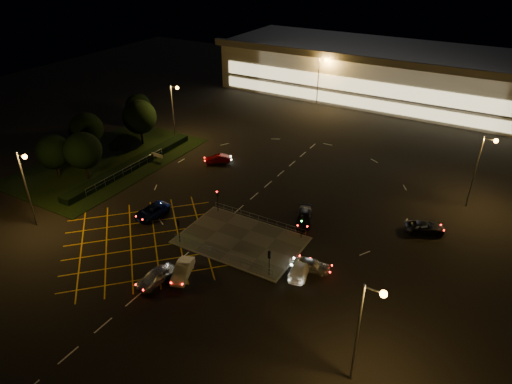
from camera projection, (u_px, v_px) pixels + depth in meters
The scene contains 27 objects.
ground at pixel (236, 228), 56.70m from camera, with size 180.00×180.00×0.00m, color black.
pedestrian_island at pixel (241, 240), 54.29m from camera, with size 14.00×9.00×0.12m, color #4C4944.
grass_verge at pixel (109, 161), 73.43m from camera, with size 18.00×30.00×0.08m, color black.
hedge at pixel (132, 165), 71.02m from camera, with size 2.00×26.00×1.00m, color black.
supermarket at pixel (385, 72), 100.78m from camera, with size 72.00×26.50×10.50m.
streetlight_sw at pixel (26, 180), 53.85m from camera, with size 1.78×0.56×10.03m.
streetlight_se at pixel (365, 322), 34.00m from camera, with size 1.78×0.56×10.03m.
streetlight_nw at pixel (174, 105), 77.34m from camera, with size 1.78×0.56×10.03m.
streetlight_ne at pixel (481, 163), 57.88m from camera, with size 1.78×0.56×10.03m.
streetlight_far_left at pixel (320, 75), 93.83m from camera, with size 1.78×0.56×10.03m.
signal_sw at pixel (178, 226), 52.77m from camera, with size 0.28×0.30×3.15m.
signal_se at pixel (269, 258), 47.53m from camera, with size 0.28×0.30×3.15m.
signal_nw at pixel (217, 196), 58.79m from camera, with size 0.28×0.30×3.15m.
signal_ne at pixel (302, 222), 53.55m from camera, with size 0.28×0.30×3.15m.
tree_a at pixel (53, 152), 66.17m from camera, with size 5.04×5.04×6.86m.
tree_b at pixel (86, 129), 72.92m from camera, with size 5.40×5.40×7.35m.
tree_c at pixel (139, 117), 77.05m from camera, with size 5.76×5.76×7.84m.
tree_d at pixel (138, 106), 84.65m from camera, with size 4.68×4.68×6.37m.
tree_e at pixel (83, 151), 65.78m from camera, with size 5.40×5.40×7.35m.
car_near_silver at pixel (156, 276), 47.43m from camera, with size 1.83×4.56×1.55m, color silver.
car_queue_white at pixel (183, 270), 48.37m from camera, with size 1.52×4.36×1.44m, color silver.
car_left_blue at pixel (152, 211), 58.84m from camera, with size 2.28×4.95×1.38m, color #0D1952.
car_far_dkgrey at pixel (304, 217), 57.60m from camera, with size 1.92×4.71×1.37m, color black.
car_right_silver at pixel (312, 265), 49.22m from camera, with size 1.59×3.95×1.35m, color silver.
car_circ_red at pixel (218, 159), 72.72m from camera, with size 1.34×3.85×1.27m, color maroon.
car_east_grey at pixel (425, 227), 55.63m from camera, with size 2.21×4.80×1.33m, color black.
car_approach_white at pixel (300, 268), 48.70m from camera, with size 1.92×4.72×1.37m, color white.
Camera 1 is at (25.85, -39.58, 31.73)m, focal length 32.00 mm.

